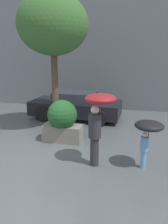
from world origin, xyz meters
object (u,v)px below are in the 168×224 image
object	(u,v)px
person_child	(148,130)
parked_car_near	(76,106)
planter_box	(62,120)
street_tree	(53,25)
person_adult	(98,114)

from	to	relation	value
person_child	parked_car_near	xyz separation A→B (m)	(-3.16, 4.17, -0.49)
planter_box	street_tree	distance (m)	3.54
person_adult	street_tree	distance (m)	4.22
person_adult	parked_car_near	xyz separation A→B (m)	(-1.82, 4.30, -0.89)
person_adult	street_tree	size ratio (longest dim) A/B	0.39
planter_box	person_child	distance (m)	3.14
planter_box	person_child	size ratio (longest dim) A/B	1.12
planter_box	street_tree	world-z (taller)	street_tree
person_child	street_tree	distance (m)	5.19
street_tree	person_adult	bearing A→B (deg)	-49.50
person_adult	parked_car_near	world-z (taller)	person_adult
person_adult	street_tree	world-z (taller)	street_tree
person_child	street_tree	bearing A→B (deg)	122.67
person_adult	person_child	bearing A→B (deg)	-27.07
street_tree	planter_box	bearing A→B (deg)	-59.70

